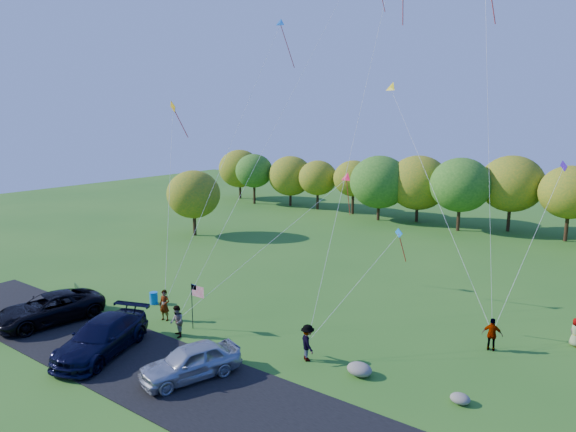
# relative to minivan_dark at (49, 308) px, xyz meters

# --- Properties ---
(ground) EXTENTS (140.00, 140.00, 0.00)m
(ground) POSITION_rel_minivan_dark_xyz_m (11.74, 3.87, -0.93)
(ground) COLOR #29611B
(ground) RESTS_ON ground
(asphalt_lane) EXTENTS (44.00, 6.00, 0.06)m
(asphalt_lane) POSITION_rel_minivan_dark_xyz_m (11.74, -0.13, -0.90)
(asphalt_lane) COLOR black
(asphalt_lane) RESTS_ON ground
(treeline) EXTENTS (75.75, 27.60, 8.33)m
(treeline) POSITION_rel_minivan_dark_xyz_m (9.86, 40.09, 3.77)
(treeline) COLOR #352213
(treeline) RESTS_ON ground
(minivan_dark) EXTENTS (3.88, 6.66, 1.74)m
(minivan_dark) POSITION_rel_minivan_dark_xyz_m (0.00, 0.00, 0.00)
(minivan_dark) COLOR black
(minivan_dark) RESTS_ON asphalt_lane
(minivan_navy) EXTENTS (4.58, 6.76, 1.82)m
(minivan_navy) POSITION_rel_minivan_dark_xyz_m (6.31, -0.64, 0.04)
(minivan_navy) COLOR black
(minivan_navy) RESTS_ON asphalt_lane
(minivan_silver) EXTENTS (3.46, 5.27, 1.67)m
(minivan_silver) POSITION_rel_minivan_dark_xyz_m (12.02, 0.33, -0.04)
(minivan_silver) COLOR #B4B8C0
(minivan_silver) RESTS_ON asphalt_lane
(flyer_a) EXTENTS (0.80, 0.63, 1.95)m
(flyer_a) POSITION_rel_minivan_dark_xyz_m (5.34, 4.44, 0.04)
(flyer_a) COLOR #4C4C59
(flyer_a) RESTS_ON ground
(flyer_b) EXTENTS (1.14, 1.09, 1.86)m
(flyer_b) POSITION_rel_minivan_dark_xyz_m (7.83, 3.22, -0.00)
(flyer_b) COLOR #4C4C59
(flyer_b) RESTS_ON ground
(flyer_c) EXTENTS (1.43, 1.33, 1.93)m
(flyer_c) POSITION_rel_minivan_dark_xyz_m (15.46, 5.24, 0.03)
(flyer_c) COLOR #4C4C59
(flyer_c) RESTS_ON ground
(flyer_d) EXTENTS (1.13, 0.65, 1.82)m
(flyer_d) POSITION_rel_minivan_dark_xyz_m (22.84, 12.05, -0.02)
(flyer_d) COLOR #4C4C59
(flyer_d) RESTS_ON ground
(flyer_e) EXTENTS (0.93, 0.90, 1.61)m
(flyer_e) POSITION_rel_minivan_dark_xyz_m (26.39, 15.34, -0.13)
(flyer_e) COLOR #4C4C59
(flyer_e) RESTS_ON ground
(park_bench) EXTENTS (1.88, 0.93, 1.08)m
(park_bench) POSITION_rel_minivan_dark_xyz_m (-1.98, 3.24, -0.36)
(park_bench) COLOR #1B3F17
(park_bench) RESTS_ON ground
(trash_barrel) EXTENTS (0.54, 0.54, 0.81)m
(trash_barrel) POSITION_rel_minivan_dark_xyz_m (2.51, 5.89, -0.52)
(trash_barrel) COLOR blue
(trash_barrel) RESTS_ON ground
(flag_assembly) EXTENTS (1.03, 0.67, 2.80)m
(flag_assembly) POSITION_rel_minivan_dark_xyz_m (7.98, 4.57, 1.20)
(flag_assembly) COLOR black
(flag_assembly) RESTS_ON ground
(boulder_near) EXTENTS (1.27, 1.00, 0.64)m
(boulder_near) POSITION_rel_minivan_dark_xyz_m (18.40, 5.41, -0.61)
(boulder_near) COLOR gray
(boulder_near) RESTS_ON ground
(boulder_far) EXTENTS (0.88, 0.73, 0.46)m
(boulder_far) POSITION_rel_minivan_dark_xyz_m (23.18, 5.82, -0.70)
(boulder_far) COLOR gray
(boulder_far) RESTS_ON ground
(kites_aloft) EXTENTS (27.91, 11.23, 19.51)m
(kites_aloft) POSITION_rel_minivan_dark_xyz_m (14.21, 16.09, 18.36)
(kites_aloft) COLOR red
(kites_aloft) RESTS_ON ground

